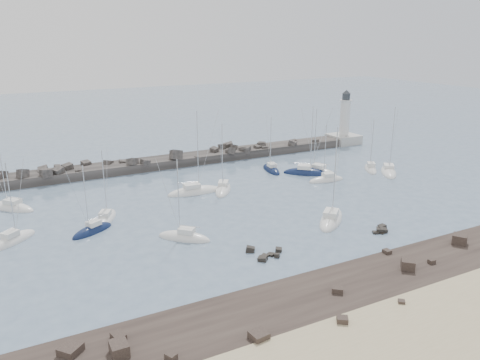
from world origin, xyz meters
The scene contains 21 objects.
ground centered at (0.00, 0.00, 0.00)m, with size 400.00×400.00×0.00m, color slate.
sand_strip centered at (0.00, -32.00, 0.00)m, with size 140.00×14.00×1.00m, color tan.
rock_shelf centered at (0.04, -21.99, 0.02)m, with size 140.00×12.44×2.01m.
rock_cluster_near centered at (-4.83, -9.09, 0.08)m, with size 4.78×4.65×1.33m.
rock_cluster_far centered at (14.21, -10.42, 0.10)m, with size 3.30×2.42×1.29m.
breakwater centered at (-8.07, 37.96, 0.33)m, with size 115.00×7.58×5.54m.
lighthouse centered at (47.00, 38.00, 3.09)m, with size 7.00×7.00×14.60m.
sailboat_0 centered at (-33.15, 10.14, 0.15)m, with size 7.24×6.61×12.11m.
sailboat_1 centered at (-32.78, 24.49, 0.14)m, with size 8.04×8.52×14.15m.
sailboat_2 centered at (-22.85, 8.59, 0.15)m, with size 6.99×5.15×11.07m.
sailboat_3 centered at (-20.05, 12.47, 0.14)m, with size 5.44×7.56×11.73m.
sailboat_4 centered at (-3.17, 18.10, 0.15)m, with size 10.27×3.71×15.89m.
sailboat_5 centered at (-11.94, 0.26, 0.15)m, with size 7.25×7.07×12.42m.
sailboat_6 centered at (1.99, 16.96, 0.14)m, with size 6.77×8.63×13.53m.
sailboat_7 centered at (10.32, -3.89, 0.15)m, with size 9.33×8.84×15.55m.
sailboat_8 centered at (21.71, 18.81, 0.15)m, with size 9.11×8.22×14.94m.
sailboat_9 centered at (22.36, 13.03, 0.14)m, with size 7.75×3.11×12.09m.
sailboat_10 centered at (24.19, 18.57, 0.15)m, with size 6.28×9.25×14.22m.
sailboat_11 centered at (37.21, 11.62, 0.14)m, with size 8.04×9.18×14.76m.
sailboat_12 centered at (35.35, 14.92, 0.16)m, with size 5.77×7.23×11.67m.
sailboat_13 centered at (16.62, 24.22, 0.15)m, with size 3.72×7.93×12.28m.
Camera 1 is at (-32.58, -56.33, 27.04)m, focal length 35.00 mm.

